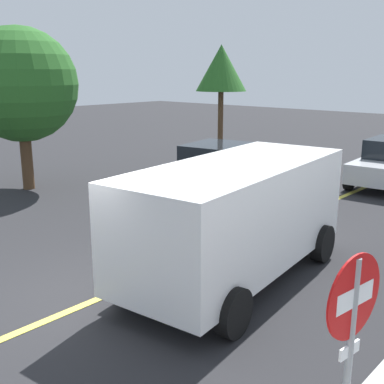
# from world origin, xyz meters

# --- Properties ---
(ground_plane) EXTENTS (80.00, 80.00, 0.00)m
(ground_plane) POSITION_xyz_m (0.00, 0.00, 0.00)
(ground_plane) COLOR #262628
(lane_marking_centre) EXTENTS (28.00, 0.16, 0.01)m
(lane_marking_centre) POSITION_xyz_m (3.00, 0.00, 0.01)
(lane_marking_centre) COLOR #E0D14C
(stop_sign) EXTENTS (0.76, 0.12, 2.34)m
(stop_sign) POSITION_xyz_m (-0.82, -4.76, 1.60)
(stop_sign) COLOR gray
(stop_sign) RESTS_ON ground_plane
(white_van) EXTENTS (5.40, 2.75, 2.20)m
(white_van) POSITION_xyz_m (2.31, -1.20, 1.27)
(white_van) COLOR white
(white_van) RESTS_ON ground_plane
(car_black_near_curb) EXTENTS (4.25, 2.61, 1.69)m
(car_black_near_curb) POSITION_xyz_m (6.66, 2.78, 0.84)
(car_black_near_curb) COLOR black
(car_black_near_curb) RESTS_ON ground_plane
(tree_left_verge) EXTENTS (1.91, 1.91, 4.75)m
(tree_left_verge) POSITION_xyz_m (10.02, 5.46, 3.85)
(tree_left_verge) COLOR #513823
(tree_left_verge) RESTS_ON ground_plane
(tree_centre_verge) EXTENTS (3.60, 3.60, 5.17)m
(tree_centre_verge) POSITION_xyz_m (3.35, 8.18, 3.35)
(tree_centre_verge) COLOR #513823
(tree_centre_verge) RESTS_ON ground_plane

